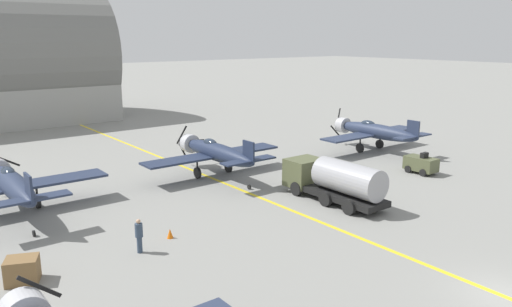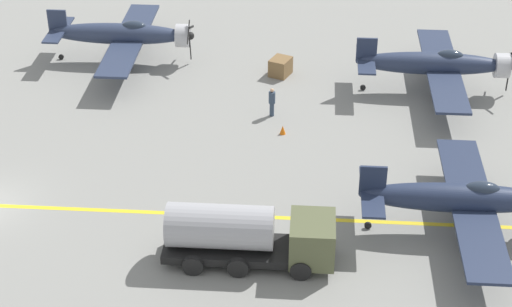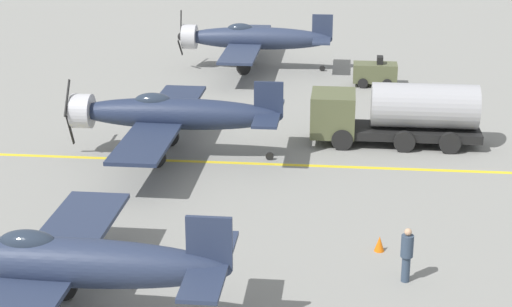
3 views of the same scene
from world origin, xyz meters
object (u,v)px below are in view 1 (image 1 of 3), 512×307
Objects in this scene: traffic_cone at (170,233)px; tow_tractor at (421,164)px; airplane_far_left at (12,184)px; supply_crate_by_tanker at (22,270)px; ground_crew_inspecting at (139,234)px; airplane_far_center at (215,152)px; fuel_tanker at (334,180)px; airplane_far_right at (374,131)px.

tow_tractor is at bearing -1.01° from traffic_cone.
traffic_cone is at bearing -65.82° from airplane_far_left.
airplane_far_left is 4.62× the size of tow_tractor.
supply_crate_by_tanker is 2.59× the size of traffic_cone.
ground_crew_inspecting reaches higher than tow_tractor.
airplane_far_center is 13.04m from traffic_cone.
tow_tractor is at bearing 3.18° from fuel_tanker.
airplane_far_center reaches higher than tow_tractor.
airplane_far_right reaches higher than airplane_far_center.
airplane_far_right is at bearing -11.88° from airplane_far_left.
airplane_far_center is at bearing 106.17° from fuel_tanker.
airplane_far_center is 15.08m from airplane_far_left.
airplane_far_left is 30.74m from tow_tractor.
traffic_cone is (7.85, 0.51, -0.32)m from supply_crate_by_tanker.
fuel_tanker is (18.05, -10.51, -0.50)m from airplane_far_left.
airplane_far_right is at bearing 30.35° from fuel_tanker.
ground_crew_inspecting is at bearing -179.18° from tow_tractor.
ground_crew_inspecting reaches higher than traffic_cone.
airplane_far_left reaches higher than tow_tractor.
airplane_far_right is (32.44, -2.08, 0.00)m from airplane_far_left.
airplane_far_center is 1.00× the size of airplane_far_left.
fuel_tanker is 14.55× the size of traffic_cone.
tow_tractor is (-3.36, -7.82, -1.22)m from airplane_far_right.
airplane_far_right is 4.62× the size of tow_tractor.
fuel_tanker is 4.31× the size of ground_crew_inspecting.
traffic_cone is at bearing 178.99° from tow_tractor.
airplane_far_right is 29.76m from ground_crew_inspecting.
fuel_tanker is at bearing -176.82° from tow_tractor.
ground_crew_inspecting is at bearing -77.70° from airplane_far_left.
supply_crate_by_tanker is at bearing 178.53° from fuel_tanker.
airplane_far_left reaches higher than traffic_cone.
airplane_far_center is 1.00× the size of airplane_far_right.
tow_tractor reaches higher than traffic_cone.
airplane_far_center is 4.62× the size of tow_tractor.
airplane_far_center is at bearing 41.63° from ground_crew_inspecting.
airplane_far_center is 19.56m from supply_crate_by_tanker.
ground_crew_inspecting is (3.84, -10.26, -1.00)m from airplane_far_left.
tow_tractor is at bearing -27.01° from airplane_far_left.
airplane_far_right is at bearing -21.47° from airplane_far_center.
airplane_far_center is 6.46× the size of ground_crew_inspecting.
airplane_far_right reaches higher than tow_tractor.
fuel_tanker is at bearing -1.02° from ground_crew_inspecting.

